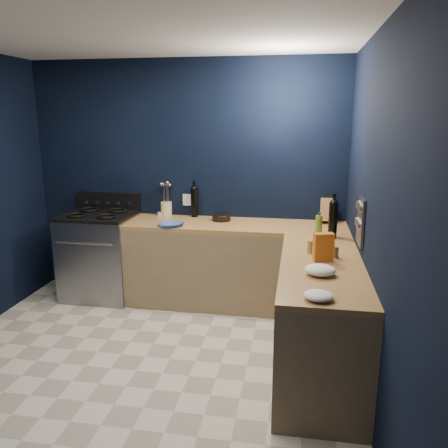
% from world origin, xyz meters
% --- Properties ---
extents(floor, '(3.50, 3.50, 0.02)m').
position_xyz_m(floor, '(0.00, 0.00, -0.01)').
color(floor, beige).
rests_on(floor, ground).
extents(ceiling, '(3.50, 3.50, 0.02)m').
position_xyz_m(ceiling, '(0.00, 0.00, 2.61)').
color(ceiling, silver).
rests_on(ceiling, ground).
extents(wall_back, '(3.50, 0.02, 2.60)m').
position_xyz_m(wall_back, '(0.00, 1.76, 1.30)').
color(wall_back, black).
rests_on(wall_back, ground).
extents(wall_right, '(0.02, 3.50, 2.60)m').
position_xyz_m(wall_right, '(1.76, 0.00, 1.30)').
color(wall_right, black).
rests_on(wall_right, ground).
extents(cab_back, '(2.30, 0.63, 0.86)m').
position_xyz_m(cab_back, '(0.60, 1.44, 0.43)').
color(cab_back, '#866E4E').
rests_on(cab_back, floor).
extents(top_back, '(2.30, 0.63, 0.04)m').
position_xyz_m(top_back, '(0.60, 1.44, 0.88)').
color(top_back, brown).
rests_on(top_back, cab_back).
extents(cab_right, '(0.63, 1.67, 0.86)m').
position_xyz_m(cab_right, '(1.44, 0.29, 0.43)').
color(cab_right, '#866E4E').
rests_on(cab_right, floor).
extents(top_right, '(0.63, 1.67, 0.04)m').
position_xyz_m(top_right, '(1.44, 0.29, 0.88)').
color(top_right, brown).
rests_on(top_right, cab_right).
extents(gas_range, '(0.76, 0.66, 0.92)m').
position_xyz_m(gas_range, '(-0.93, 1.42, 0.46)').
color(gas_range, gray).
rests_on(gas_range, floor).
extents(oven_door, '(0.59, 0.02, 0.42)m').
position_xyz_m(oven_door, '(-0.93, 1.10, 0.45)').
color(oven_door, black).
rests_on(oven_door, gas_range).
extents(cooktop, '(0.76, 0.66, 0.03)m').
position_xyz_m(cooktop, '(-0.93, 1.42, 0.94)').
color(cooktop, black).
rests_on(cooktop, gas_range).
extents(backguard, '(0.76, 0.06, 0.20)m').
position_xyz_m(backguard, '(-0.93, 1.72, 1.04)').
color(backguard, black).
rests_on(backguard, gas_range).
extents(spice_panel, '(0.02, 0.28, 0.38)m').
position_xyz_m(spice_panel, '(1.74, 0.55, 1.18)').
color(spice_panel, gray).
rests_on(spice_panel, wall_right).
extents(wall_outlet, '(0.09, 0.02, 0.13)m').
position_xyz_m(wall_outlet, '(0.00, 1.74, 1.08)').
color(wall_outlet, white).
rests_on(wall_outlet, wall_back).
extents(plate_stack, '(0.33, 0.33, 0.03)m').
position_xyz_m(plate_stack, '(-0.05, 1.24, 0.92)').
color(plate_stack, '#3A54AF').
rests_on(plate_stack, top_back).
extents(ramekin, '(0.10, 0.10, 0.04)m').
position_xyz_m(ramekin, '(-0.29, 1.69, 0.92)').
color(ramekin, white).
rests_on(ramekin, top_back).
extents(utensil_crock, '(0.14, 0.14, 0.16)m').
position_xyz_m(utensil_crock, '(-0.23, 1.69, 0.98)').
color(utensil_crock, '#FAF3C7').
rests_on(utensil_crock, top_back).
extents(wine_bottle_back, '(0.10, 0.10, 0.32)m').
position_xyz_m(wine_bottle_back, '(0.10, 1.69, 1.06)').
color(wine_bottle_back, black).
rests_on(wine_bottle_back, top_back).
extents(lemon_basket, '(0.22, 0.22, 0.08)m').
position_xyz_m(lemon_basket, '(0.43, 1.55, 0.94)').
color(lemon_basket, black).
rests_on(lemon_basket, top_back).
extents(knife_block, '(0.14, 0.29, 0.30)m').
position_xyz_m(knife_block, '(1.54, 1.69, 1.02)').
color(knife_block, brown).
rests_on(knife_block, top_back).
extents(wine_bottle_right, '(0.10, 0.10, 0.33)m').
position_xyz_m(wine_bottle_right, '(1.56, 1.05, 1.07)').
color(wine_bottle_right, black).
rests_on(wine_bottle_right, top_right).
extents(oil_bottle, '(0.06, 0.06, 0.26)m').
position_xyz_m(oil_bottle, '(1.42, 0.82, 1.03)').
color(oil_bottle, olive).
rests_on(oil_bottle, top_right).
extents(spice_jar_near, '(0.05, 0.05, 0.11)m').
position_xyz_m(spice_jar_near, '(1.35, 0.53, 0.95)').
color(spice_jar_near, olive).
rests_on(spice_jar_near, top_right).
extents(spice_jar_far, '(0.05, 0.05, 0.09)m').
position_xyz_m(spice_jar_far, '(1.55, 0.45, 0.95)').
color(spice_jar_far, olive).
rests_on(spice_jar_far, top_right).
extents(crouton_bag, '(0.17, 0.11, 0.22)m').
position_xyz_m(crouton_bag, '(1.44, 0.34, 1.01)').
color(crouton_bag, red).
rests_on(crouton_bag, top_right).
extents(towel_front, '(0.22, 0.19, 0.08)m').
position_xyz_m(towel_front, '(1.41, 0.01, 0.94)').
color(towel_front, white).
rests_on(towel_front, top_right).
extents(towel_end, '(0.21, 0.19, 0.06)m').
position_xyz_m(towel_end, '(1.38, -0.43, 0.93)').
color(towel_end, white).
rests_on(towel_end, top_right).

